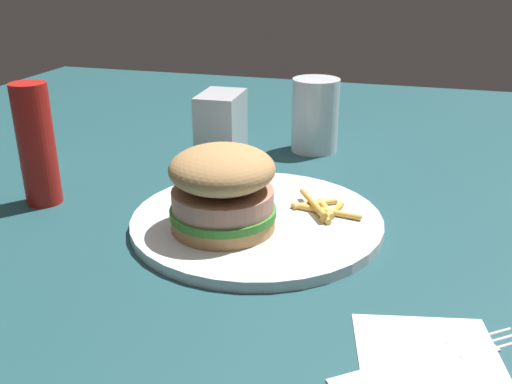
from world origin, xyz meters
TOP-DOWN VIEW (x-y plane):
  - ground_plane at (0.00, 0.00)m, footprint 1.60×1.60m
  - plate at (-0.00, -0.03)m, footprint 0.29×0.29m
  - sandwich at (-0.03, -0.07)m, footprint 0.12×0.12m
  - fries_pile at (0.07, 0.00)m, footprint 0.08×0.07m
  - napkin at (0.19, -0.22)m, footprint 0.13×0.13m
  - fork at (0.19, -0.22)m, footprint 0.15×0.12m
  - drink_glass at (0.01, 0.26)m, footprint 0.07×0.07m
  - napkin_dispenser at (-0.12, 0.20)m, footprint 0.06×0.09m
  - ketchup_bottle at (-0.28, -0.04)m, footprint 0.04×0.04m
  - salt_shaker at (-0.36, 0.09)m, footprint 0.03×0.03m

SIDE VIEW (x-z plane):
  - ground_plane at x=0.00m, z-range 0.00..0.00m
  - napkin at x=0.19m, z-range 0.00..0.00m
  - fork at x=0.19m, z-range 0.00..0.01m
  - plate at x=0.00m, z-range 0.00..0.01m
  - fries_pile at x=0.07m, z-range 0.01..0.02m
  - salt_shaker at x=-0.36m, z-range 0.00..0.06m
  - napkin_dispenser at x=-0.12m, z-range 0.00..0.10m
  - drink_glass at x=0.01m, z-range -0.01..0.11m
  - sandwich at x=-0.03m, z-range 0.01..0.10m
  - ketchup_bottle at x=-0.28m, z-range 0.00..0.15m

